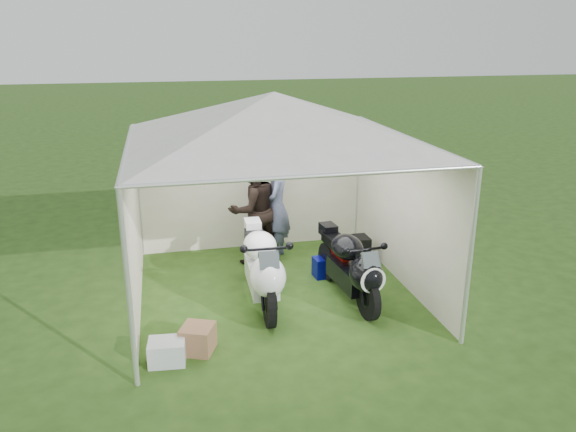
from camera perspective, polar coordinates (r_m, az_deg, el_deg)
The scene contains 10 objects.
ground at distance 8.65m, azimuth -1.27°, elevation -7.66°, with size 80.00×80.00×0.00m, color #264314.
canopy_tent at distance 7.91m, azimuth -1.45°, elevation 9.49°, with size 5.66×5.66×3.00m.
motorcycle_white at distance 8.03m, azimuth -2.67°, elevation -5.09°, with size 0.53×2.18×1.07m.
motorcycle_black at distance 8.21m, azimuth 6.42°, elevation -5.03°, with size 0.56×2.01×0.99m.
paddock_stand at distance 9.13m, azimuth 3.97°, elevation -5.16°, with size 0.43×0.27×0.32m, color #0B11B9.
person_dark_jacket at distance 9.44m, azimuth -3.52°, elevation 0.62°, with size 0.90×0.71×1.86m, color black.
person_blue_jacket at distance 9.57m, azimuth -1.15°, elevation 0.90°, with size 0.68×0.44×1.86m, color slate.
equipment_box at distance 9.71m, azimuth 6.85°, elevation -3.39°, with size 0.45×0.36×0.45m, color black.
crate_0 at distance 7.03m, azimuth -12.19°, elevation -13.32°, with size 0.43×0.34×0.29m, color silver.
crate_1 at distance 7.17m, azimuth -9.15°, elevation -12.20°, with size 0.38×0.38×0.34m, color #895F42.
Camera 1 is at (-1.56, -7.64, 3.76)m, focal length 35.00 mm.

